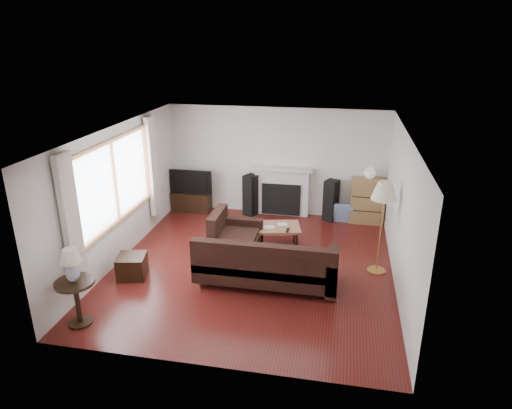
% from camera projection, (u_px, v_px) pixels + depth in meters
% --- Properties ---
extents(room, '(5.10, 5.60, 2.54)m').
position_uv_depth(room, '(253.00, 202.00, 7.95)').
color(room, '#561713').
rests_on(room, ground).
extents(window, '(0.12, 2.74, 1.54)m').
position_uv_depth(window, '(115.00, 181.00, 8.10)').
color(window, brown).
rests_on(window, room).
extents(curtain_near, '(0.10, 0.35, 2.10)m').
position_uv_depth(curtain_near, '(71.00, 222.00, 6.75)').
color(curtain_near, silver).
rests_on(curtain_near, room).
extents(curtain_far, '(0.10, 0.35, 2.10)m').
position_uv_depth(curtain_far, '(153.00, 167.00, 9.54)').
color(curtain_far, silver).
rests_on(curtain_far, room).
extents(fireplace, '(1.40, 0.26, 1.15)m').
position_uv_depth(fireplace, '(282.00, 191.00, 10.58)').
color(fireplace, white).
rests_on(fireplace, room).
extents(tv_stand, '(0.91, 0.41, 0.46)m').
position_uv_depth(tv_stand, '(192.00, 201.00, 10.97)').
color(tv_stand, black).
rests_on(tv_stand, ground).
extents(television, '(1.01, 0.13, 0.58)m').
position_uv_depth(television, '(192.00, 181.00, 10.77)').
color(television, black).
rests_on(television, tv_stand).
extents(speaker_left, '(0.37, 0.40, 0.96)m').
position_uv_depth(speaker_left, '(251.00, 195.00, 10.63)').
color(speaker_left, black).
rests_on(speaker_left, ground).
extents(speaker_right, '(0.37, 0.39, 0.94)m').
position_uv_depth(speaker_right, '(331.00, 200.00, 10.31)').
color(speaker_right, black).
rests_on(speaker_right, ground).
extents(bookshelf, '(0.75, 0.36, 1.03)m').
position_uv_depth(bookshelf, '(367.00, 201.00, 10.15)').
color(bookshelf, olive).
rests_on(bookshelf, ground).
extents(globe_lamp, '(0.25, 0.25, 0.25)m').
position_uv_depth(globe_lamp, '(370.00, 173.00, 9.93)').
color(globe_lamp, white).
rests_on(globe_lamp, bookshelf).
extents(sectional_sofa, '(2.57, 1.88, 0.83)m').
position_uv_depth(sectional_sofa, '(267.00, 261.00, 7.67)').
color(sectional_sofa, black).
rests_on(sectional_sofa, ground).
extents(coffee_table, '(1.29, 0.88, 0.46)m').
position_uv_depth(coffee_table, '(270.00, 237.00, 9.05)').
color(coffee_table, '#996249').
rests_on(coffee_table, ground).
extents(footstool, '(0.56, 0.56, 0.40)m').
position_uv_depth(footstool, '(132.00, 266.00, 7.96)').
color(footstool, black).
rests_on(footstool, ground).
extents(floor_lamp, '(0.51, 0.51, 1.69)m').
position_uv_depth(floor_lamp, '(381.00, 228.00, 7.90)').
color(floor_lamp, '#C38443').
rests_on(floor_lamp, ground).
extents(side_table, '(0.56, 0.56, 0.70)m').
position_uv_depth(side_table, '(78.00, 303.00, 6.61)').
color(side_table, black).
rests_on(side_table, ground).
extents(table_lamp, '(0.31, 0.31, 0.51)m').
position_uv_depth(table_lamp, '(72.00, 266.00, 6.40)').
color(table_lamp, silver).
rests_on(table_lamp, side_table).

